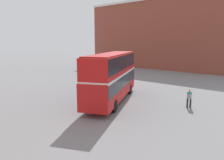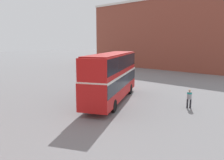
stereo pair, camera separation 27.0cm
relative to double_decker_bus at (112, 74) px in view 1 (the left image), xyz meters
name	(u,v)px [view 1 (the left image)]	position (x,y,z in m)	size (l,w,h in m)	color
ground_plane	(121,100)	(0.81, -0.53, -2.72)	(240.00, 240.00, 0.00)	slate
building_row_right	(166,34)	(30.07, 9.99, 4.76)	(10.25, 35.92, 14.95)	brown
double_decker_bus	(112,74)	(0.00, 0.00, 0.00)	(11.08, 7.00, 4.72)	red
pedestrian_foreground	(189,96)	(2.79, -6.68, -1.67)	(0.58, 0.58, 1.71)	#232328
parked_car_kerb_far	(94,73)	(8.91, 11.54, -1.97)	(4.42, 2.20, 1.49)	maroon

